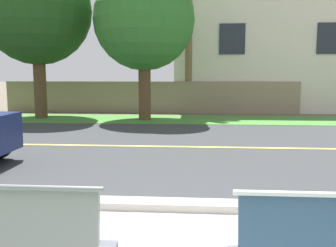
# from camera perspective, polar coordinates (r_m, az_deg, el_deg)

# --- Properties ---
(ground_plane) EXTENTS (140.00, 140.00, 0.00)m
(ground_plane) POSITION_cam_1_polar(r_m,az_deg,el_deg) (10.45, 3.28, -2.02)
(ground_plane) COLOR #665B4C
(curb_edge) EXTENTS (44.00, 0.30, 0.11)m
(curb_edge) POSITION_cam_1_polar(r_m,az_deg,el_deg) (4.95, 2.03, -12.29)
(curb_edge) COLOR #ADA89E
(curb_edge) RESTS_ON ground_plane
(street_asphalt) EXTENTS (52.00, 8.00, 0.01)m
(street_asphalt) POSITION_cam_1_polar(r_m,az_deg,el_deg) (8.98, 3.10, -3.58)
(street_asphalt) COLOR #383A3D
(street_asphalt) RESTS_ON ground_plane
(road_centre_line) EXTENTS (48.00, 0.14, 0.01)m
(road_centre_line) POSITION_cam_1_polar(r_m,az_deg,el_deg) (8.97, 3.10, -3.55)
(road_centre_line) COLOR #E0CC4C
(road_centre_line) RESTS_ON ground_plane
(far_verge_grass) EXTENTS (48.00, 2.80, 0.02)m
(far_verge_grass) POSITION_cam_1_polar(r_m,az_deg,el_deg) (14.30, 3.57, 0.60)
(far_verge_grass) COLOR #478438
(far_verge_grass) RESTS_ON ground_plane
(shade_tree_left) EXTENTS (4.13, 4.13, 6.82)m
(shade_tree_left) POSITION_cam_1_polar(r_m,az_deg,el_deg) (15.66, -18.97, 17.08)
(shade_tree_left) COLOR brown
(shade_tree_left) RESTS_ON ground_plane
(shade_tree_centre) EXTENTS (3.69, 3.69, 6.09)m
(shade_tree_centre) POSITION_cam_1_polar(r_m,az_deg,el_deg) (14.18, -3.21, 16.54)
(shade_tree_centre) COLOR brown
(shade_tree_centre) RESTS_ON ground_plane
(garden_wall) EXTENTS (13.00, 0.36, 1.40)m
(garden_wall) POSITION_cam_1_polar(r_m,az_deg,el_deg) (16.79, -2.76, 4.01)
(garden_wall) COLOR gray
(garden_wall) RESTS_ON ground_plane
(house_across_street) EXTENTS (9.83, 6.91, 6.43)m
(house_across_street) POSITION_cam_1_polar(r_m,az_deg,el_deg) (20.20, 14.74, 11.64)
(house_across_street) COLOR beige
(house_across_street) RESTS_ON ground_plane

